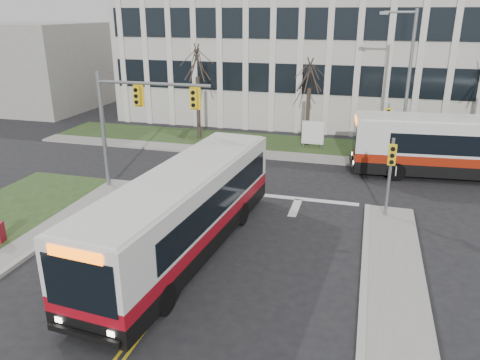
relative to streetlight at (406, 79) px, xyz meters
name	(u,v)px	position (x,y,z in m)	size (l,w,h in m)	color
ground	(184,272)	(-8.03, -16.20, -5.19)	(120.00, 120.00, 0.00)	black
sidewalk_cross	(347,161)	(-3.03, -1.00, -5.12)	(44.00, 1.60, 0.14)	#9E9B93
building_lawn	(349,149)	(-3.03, 1.80, -5.13)	(44.00, 5.00, 0.12)	#27421C
office_building	(362,48)	(-3.03, 13.80, 0.81)	(40.00, 16.00, 12.00)	beige
building_annex	(35,66)	(-34.03, 9.80, -1.19)	(12.00, 12.00, 8.00)	#9E9B93
mast_arm_signal	(130,111)	(-13.65, -9.04, -0.94)	(6.11, 0.38, 6.20)	slate
signal_pole_near	(391,167)	(-0.83, -9.30, -2.69)	(0.34, 0.39, 3.80)	slate
signal_pole_far	(387,125)	(-0.83, -0.80, -2.69)	(0.34, 0.39, 3.80)	slate
streetlight	(406,79)	(0.00, 0.00, 0.00)	(2.15, 0.25, 9.20)	slate
directory_sign	(313,133)	(-5.53, 1.30, -4.02)	(1.50, 0.12, 2.00)	slate
tree_left	(197,64)	(-14.03, 1.80, 0.32)	(1.80, 1.80, 7.70)	#42352B
tree_mid	(310,77)	(-6.03, 2.00, -0.31)	(1.80, 1.80, 6.82)	#42352B
bus_main	(185,213)	(-8.55, -14.70, -3.54)	(2.68, 12.39, 3.30)	silver
bus_cross	(469,149)	(3.70, -2.20, -3.50)	(2.75, 12.69, 3.38)	silver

